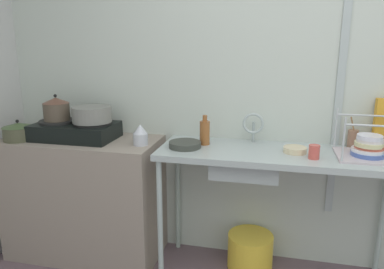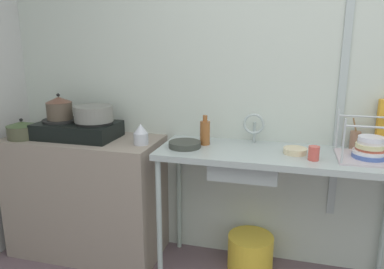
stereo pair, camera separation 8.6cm
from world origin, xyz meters
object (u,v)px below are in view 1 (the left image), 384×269
Objects in this scene: utensil_jar at (353,138)px; pot_on_right_burner at (92,114)px; frying_pan at (185,145)px; bottle_by_sink at (205,132)px; pot_on_left_burner at (56,109)px; percolator at (140,135)px; pot_beside_stove at (18,131)px; stove at (75,130)px; dish_rack at (369,148)px; cup_by_rack at (314,152)px; faucet at (253,125)px; sink_basin at (246,162)px; small_bowl_on_drainboard at (295,150)px; bucket_on_floor at (250,251)px.

pot_on_right_burner is at bearing -173.31° from utensil_jar.
bottle_by_sink is (0.11, 0.11, 0.07)m from frying_pan.
pot_on_left_burner is at bearing -174.22° from utensil_jar.
bottle_by_sink reaches higher than percolator.
stove is at bearing 18.08° from pot_beside_stove.
pot_on_left_burner is 0.51× the size of dish_rack.
dish_rack is at bearing 17.30° from cup_by_rack.
faucet is 0.33m from bottle_by_sink.
pot_on_left_burner is at bearing 179.52° from sink_basin.
percolator is (0.90, 0.07, 0.01)m from pot_beside_stove.
sink_basin is (1.09, -0.01, -0.27)m from pot_on_right_burner.
utensil_jar is (0.68, 0.22, 0.14)m from sink_basin.
faucet is 0.34m from small_bowl_on_drainboard.
faucet reaches higher than pot_beside_stove.
dish_rack is at bearing -0.13° from pot_on_left_burner.
stove is at bearing -176.23° from bottle_by_sink.
bottle_by_sink is at bearing 165.74° from sink_basin.
percolator is at bearing -7.44° from pot_on_right_burner.
bottle_by_sink is (-0.32, -0.09, -0.05)m from faucet.
pot_on_right_burner reaches higher than cup_by_rack.
bucket_on_floor is (-0.26, 0.07, -0.80)m from small_bowl_on_drainboard.
bottle_by_sink is (1.08, 0.06, -0.13)m from pot_on_left_burner.
faucet reaches higher than sink_basin.
dish_rack is (2.34, 0.12, -0.00)m from pot_beside_stove.
frying_pan is at bearing -176.35° from small_bowl_on_drainboard.
stove is 0.94m from bottle_by_sink.
cup_by_rack is (0.38, -0.25, -0.09)m from faucet.
utensil_jar is at bearing 6.69° from pot_on_right_burner.
percolator is 0.69× the size of utensil_jar.
bottle_by_sink is at bearing 8.01° from pot_beside_stove.
pot_on_left_burner reaches higher than faucet.
stove is at bearing 179.86° from dish_rack.
dish_rack is (1.83, -0.00, -0.13)m from pot_on_right_burner.
bucket_on_floor is at bearing 3.82° from pot_on_right_burner.
bottle_by_sink is (0.94, 0.06, 0.02)m from stove.
stove is 1.24m from sink_basin.
dish_rack is at bearing -0.15° from pot_on_right_burner.
pot_beside_stove is 0.99× the size of faucet.
small_bowl_on_drainboard is at bearing -27.95° from faucet.
stove is at bearing -176.60° from bucket_on_floor.
faucet is 1.05× the size of utensil_jar.
bottle_by_sink is at bearing 176.27° from dish_rack.
pot_on_left_burner is at bearing 176.62° from cup_by_rack.
pot_on_right_burner reaches higher than faucet.
pot_on_right_burner is (0.14, 0.00, 0.12)m from stove.
pot_on_left_burner reaches higher than stove.
percolator is 1.42m from utensil_jar.
bucket_on_floor is (0.02, -0.07, -0.92)m from faucet.
small_bowl_on_drainboard is at bearing 0.08° from pot_on_left_burner.
cup_by_rack is (-0.32, -0.10, -0.02)m from dish_rack.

